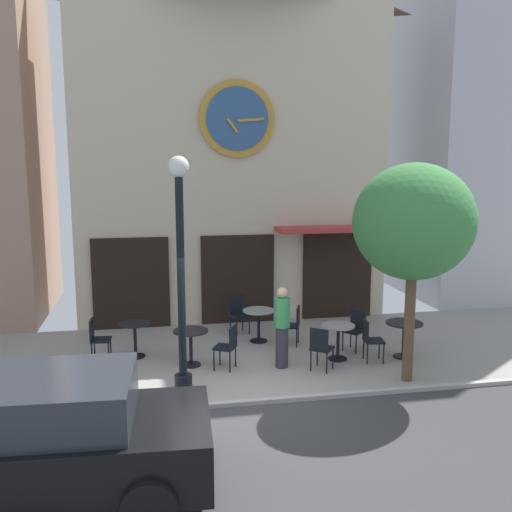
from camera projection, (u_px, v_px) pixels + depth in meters
The scene contains 19 objects.
ground_plane at pixel (248, 412), 9.39m from camera, with size 29.18×10.67×0.13m.
clock_building at pixel (230, 127), 15.02m from camera, with size 8.11×3.75×9.87m.
neighbor_building_right at pixel (488, 95), 17.41m from camera, with size 5.08×4.59×12.49m.
street_lamp at pixel (181, 277), 9.72m from camera, with size 0.36×0.36×4.24m.
street_tree at pixel (414, 223), 10.21m from camera, with size 2.27×2.04×4.13m.
cafe_table_center at pixel (135, 334), 11.90m from camera, with size 0.67×0.67×0.76m.
cafe_table_center_right at pixel (191, 340), 11.40m from camera, with size 0.72×0.72×0.75m.
cafe_table_leftmost at pixel (259, 319), 12.94m from camera, with size 0.74×0.74×0.76m.
cafe_table_near_door at pixel (338, 335), 11.75m from camera, with size 0.70×0.70×0.76m.
cafe_table_rightmost at pixel (404, 331), 11.88m from camera, with size 0.78×0.78×0.77m.
cafe_chair_facing_wall at pixel (97, 336), 11.69m from camera, with size 0.42×0.42×0.90m.
cafe_chair_near_lamp at pixel (370, 337), 11.63m from camera, with size 0.45×0.45×0.90m.
cafe_chair_left_end at pixel (229, 344), 11.19m from camera, with size 0.54×0.54×0.90m.
cafe_chair_facing_street at pixel (294, 323), 12.70m from camera, with size 0.52×0.52×0.90m.
cafe_chair_curbside at pixel (356, 327), 12.37m from camera, with size 0.56×0.56×0.90m.
cafe_chair_by_entrance at pixel (321, 346), 11.08m from camera, with size 0.56×0.56×0.90m.
cafe_chair_near_tree at pixel (238, 312), 13.64m from camera, with size 0.50×0.50×0.90m.
pedestrian_green at pixel (282, 326), 11.25m from camera, with size 0.44×0.44×1.67m.
parked_car_black at pixel (35, 439), 6.85m from camera, with size 4.39×2.21×1.55m.
Camera 1 is at (-1.52, -8.91, 4.10)m, focal length 39.11 mm.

